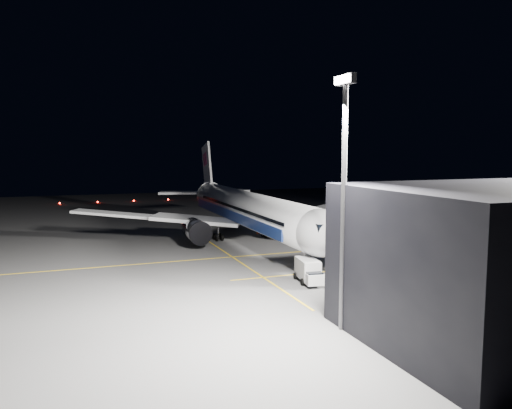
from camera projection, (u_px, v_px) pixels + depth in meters
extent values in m
plane|color=#4C4C4F|center=(249.00, 242.00, 80.73)|extent=(200.00, 200.00, 0.00)
cube|color=gold|center=(272.00, 254.00, 71.40)|extent=(0.25, 80.00, 0.01)
cube|color=gold|center=(213.00, 244.00, 78.67)|extent=(70.00, 0.25, 0.01)
cube|color=gold|center=(380.00, 266.00, 63.65)|extent=(0.25, 40.00, 0.01)
cylinder|color=silver|center=(249.00, 209.00, 80.16)|extent=(48.00, 5.60, 5.60)
ellipsoid|color=silver|center=(318.00, 232.00, 57.77)|extent=(8.96, 5.60, 5.60)
cube|color=black|center=(327.00, 227.00, 55.52)|extent=(2.20, 3.40, 0.90)
cone|color=silver|center=(205.00, 193.00, 106.71)|extent=(9.00, 5.49, 5.49)
cube|color=navy|center=(263.00, 214.00, 82.15)|extent=(42.24, 0.25, 1.50)
cube|color=navy|center=(231.00, 215.00, 80.23)|extent=(42.24, 0.25, 1.50)
cube|color=silver|center=(288.00, 215.00, 85.42)|extent=(11.36, 15.23, 1.53)
cube|color=silver|center=(197.00, 220.00, 79.91)|extent=(11.36, 15.23, 1.53)
cube|color=silver|center=(338.00, 204.00, 94.29)|extent=(8.57, 13.22, 1.31)
cube|color=silver|center=(113.00, 214.00, 80.18)|extent=(8.57, 13.22, 1.31)
cube|color=silver|center=(229.00, 191.00, 108.00)|extent=(6.20, 9.67, 0.45)
cube|color=silver|center=(181.00, 193.00, 104.42)|extent=(6.20, 9.67, 0.45)
cube|color=white|center=(207.00, 166.00, 103.92)|extent=(7.53, 0.40, 10.28)
cube|color=#C2427E|center=(206.00, 159.00, 104.52)|extent=(3.22, 0.55, 3.22)
cylinder|color=#B7B7BF|center=(303.00, 225.00, 82.43)|extent=(5.60, 3.40, 3.40)
cylinder|color=#B7B7BF|center=(196.00, 231.00, 76.24)|extent=(5.60, 3.40, 3.40)
cylinder|color=#9999A0|center=(304.00, 260.00, 61.48)|extent=(0.26, 0.26, 2.50)
cylinder|color=black|center=(304.00, 267.00, 61.56)|extent=(0.90, 0.70, 0.90)
cylinder|color=#9999A0|center=(267.00, 230.00, 84.87)|extent=(0.26, 0.26, 2.50)
cylinder|color=#9999A0|center=(218.00, 233.00, 81.91)|extent=(0.26, 0.26, 2.50)
cylinder|color=black|center=(267.00, 234.00, 84.95)|extent=(1.10, 1.60, 1.10)
cylinder|color=black|center=(218.00, 237.00, 81.99)|extent=(1.10, 1.60, 1.10)
cube|color=#655F48|center=(500.00, 247.00, 50.55)|extent=(0.15, 36.00, 3.00)
cube|color=#B2B2B7|center=(445.00, 227.00, 66.62)|extent=(3.00, 33.90, 2.80)
cube|color=#B2B2B7|center=(341.00, 234.00, 61.16)|extent=(3.60, 3.20, 3.40)
cylinder|color=#9999A0|center=(340.00, 258.00, 61.49)|extent=(0.70, 0.70, 3.10)
cylinder|color=black|center=(334.00, 268.00, 61.31)|extent=(0.70, 0.30, 0.70)
cylinder|color=black|center=(346.00, 267.00, 61.93)|extent=(0.70, 0.30, 0.70)
cylinder|color=#59595E|center=(343.00, 210.00, 40.28)|extent=(0.44, 0.44, 20.00)
cube|color=#59595E|center=(346.00, 80.00, 39.17)|extent=(2.40, 0.50, 0.80)
cube|color=white|center=(342.00, 79.00, 39.04)|extent=(2.20, 0.15, 0.60)
sphere|color=#FF140A|center=(60.00, 203.00, 137.53)|extent=(0.44, 0.44, 0.44)
sphere|color=#FF140A|center=(98.00, 202.00, 140.97)|extent=(0.44, 0.44, 0.44)
sphere|color=#FF140A|center=(134.00, 201.00, 144.42)|extent=(0.44, 0.44, 0.44)
sphere|color=#FF140A|center=(168.00, 200.00, 147.86)|extent=(0.44, 0.44, 0.44)
sphere|color=#FF140A|center=(201.00, 198.00, 151.30)|extent=(0.44, 0.44, 0.44)
sphere|color=#FF140A|center=(232.00, 197.00, 154.74)|extent=(0.44, 0.44, 0.44)
sphere|color=#FF140A|center=(263.00, 196.00, 158.18)|extent=(0.44, 0.44, 0.44)
cube|color=silver|center=(308.00, 269.00, 56.06)|extent=(4.17, 2.51, 2.16)
cube|color=silver|center=(314.00, 279.00, 53.83)|extent=(1.82, 2.07, 1.18)
cube|color=black|center=(314.00, 275.00, 53.78)|extent=(1.41, 1.82, 0.49)
cylinder|color=black|center=(320.00, 281.00, 55.06)|extent=(0.81, 0.36, 0.79)
cylinder|color=black|center=(302.00, 282.00, 54.63)|extent=(0.81, 0.36, 0.79)
cylinder|color=black|center=(312.00, 275.00, 57.74)|extent=(0.81, 0.36, 0.79)
cylinder|color=black|center=(295.00, 276.00, 57.31)|extent=(0.81, 0.36, 0.79)
cube|color=black|center=(365.00, 230.00, 88.55)|extent=(2.34, 1.49, 1.06)
cube|color=black|center=(365.00, 226.00, 88.48)|extent=(0.98, 0.98, 0.58)
sphere|color=#FFF2CC|center=(360.00, 230.00, 88.76)|extent=(0.25, 0.25, 0.25)
sphere|color=#FFF2CC|center=(363.00, 230.00, 87.86)|extent=(0.25, 0.25, 0.25)
cylinder|color=black|center=(371.00, 233.00, 88.05)|extent=(0.58, 0.22, 0.58)
cylinder|color=black|center=(363.00, 233.00, 87.52)|extent=(0.58, 0.22, 0.58)
cylinder|color=black|center=(366.00, 231.00, 89.68)|extent=(0.58, 0.22, 0.58)
cylinder|color=black|center=(358.00, 232.00, 89.15)|extent=(0.58, 0.22, 0.58)
cone|color=#F0410A|center=(308.00, 231.00, 89.71)|extent=(0.41, 0.41, 0.61)
cone|color=#F0410A|center=(316.00, 233.00, 87.33)|extent=(0.38, 0.38, 0.57)
cone|color=#F0410A|center=(257.00, 232.00, 88.45)|extent=(0.46, 0.46, 0.69)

